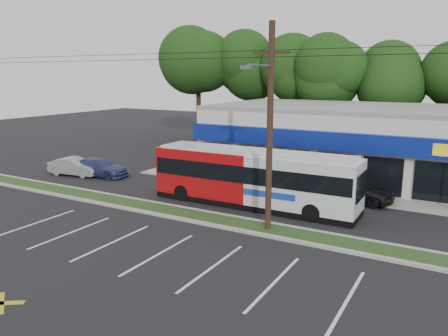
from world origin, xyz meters
TOP-DOWN VIEW (x-y plane):
  - ground at (0.00, 0.00)m, footprint 120.00×120.00m
  - grass_strip at (0.00, 1.00)m, footprint 40.00×1.60m
  - curb_south at (0.00, 0.15)m, footprint 40.00×0.25m
  - curb_north at (0.00, 1.85)m, footprint 40.00×0.25m
  - sidewalk at (5.00, 9.00)m, footprint 32.00×2.20m
  - strip_mall at (5.50, 15.91)m, footprint 25.00×12.55m
  - utility_pole at (2.83, 0.93)m, footprint 50.00×2.77m
  - tree_line at (4.00, 26.00)m, footprint 46.76×6.76m
  - metrobus at (0.50, 4.50)m, footprint 12.38×2.72m
  - car_dark at (5.51, 8.40)m, footprint 4.92×2.71m
  - car_silver at (-14.89, 4.88)m, footprint 4.36×2.09m
  - car_blue at (-13.10, 5.60)m, footprint 4.90×2.50m
  - pedestrian_a at (3.30, 8.50)m, footprint 0.75×0.62m
  - pedestrian_b at (4.06, 8.50)m, footprint 1.10×1.03m

SIDE VIEW (x-z plane):
  - ground at x=0.00m, z-range 0.00..0.00m
  - sidewalk at x=5.00m, z-range 0.00..0.10m
  - grass_strip at x=0.00m, z-range 0.00..0.12m
  - curb_south at x=0.00m, z-range 0.00..0.14m
  - curb_north at x=0.00m, z-range 0.00..0.14m
  - car_blue at x=-13.10m, z-range 0.00..1.36m
  - car_silver at x=-14.89m, z-range 0.00..1.38m
  - car_dark at x=5.51m, z-range 0.00..1.58m
  - pedestrian_a at x=3.30m, z-range 0.00..1.76m
  - pedestrian_b at x=4.06m, z-range 0.00..1.79m
  - metrobus at x=0.50m, z-range 0.10..3.42m
  - strip_mall at x=5.50m, z-range 0.00..5.30m
  - utility_pole at x=2.83m, z-range 0.41..10.41m
  - tree_line at x=4.00m, z-range 2.50..14.33m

